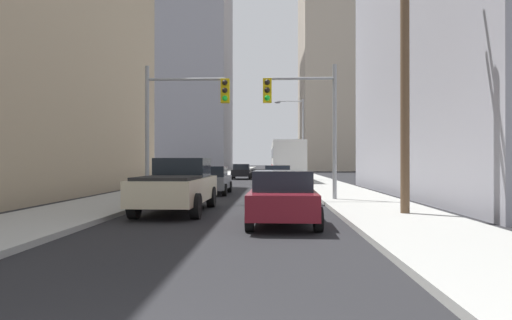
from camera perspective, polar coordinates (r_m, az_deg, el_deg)
name	(u,v)px	position (r m, az deg, el deg)	size (l,w,h in m)	color
sidewalk_left	(218,175)	(53.19, -5.06, -2.02)	(3.45, 160.00, 0.15)	#9E9E99
sidewalk_right	(304,175)	(52.91, 6.30, -2.03)	(3.45, 160.00, 0.15)	#9E9E99
city_bus	(287,160)	(37.65, 4.04, 0.04)	(2.67, 11.53, 3.40)	silver
pickup_truck_beige	(178,185)	(15.52, -10.21, -3.31)	(2.20, 5.44, 1.90)	#C6B793
sedan_maroon	(283,197)	(12.31, 3.50, -4.88)	(1.95, 4.24, 1.52)	maroon
sedan_grey	(211,180)	(23.68, -5.88, -2.62)	(1.95, 4.20, 1.52)	slate
sedan_silver	(278,177)	(28.81, 2.84, -2.19)	(1.95, 4.22, 1.52)	#B7BABF
sedan_black	(242,171)	(43.58, -1.89, -1.51)	(1.95, 4.20, 1.52)	black
traffic_signal_near_left	(183,110)	(19.48, -9.60, 6.48)	(3.74, 0.44, 6.00)	gray
traffic_signal_near_right	(304,110)	(19.13, 6.28, 6.53)	(3.21, 0.44, 6.00)	gray
utility_pole_right	(405,61)	(14.81, 18.96, 12.24)	(2.20, 0.28, 9.38)	brown
street_lamp_right	(298,131)	(39.95, 5.55, 3.82)	(2.68, 0.32, 7.50)	gray
building_left_far_tower	(191,32)	(100.00, -8.53, 16.27)	(16.54, 19.43, 60.22)	#93939E
building_right_far_highrise	(351,3)	(96.31, 12.34, 19.48)	(20.29, 21.71, 68.38)	#B7A893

